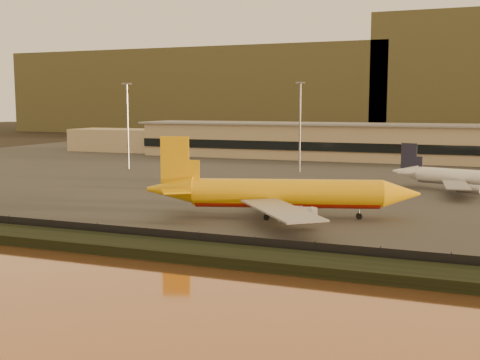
# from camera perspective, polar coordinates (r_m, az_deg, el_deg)

# --- Properties ---
(ground) EXTENTS (900.00, 900.00, 0.00)m
(ground) POSITION_cam_1_polar(r_m,az_deg,el_deg) (93.83, -1.66, -4.77)
(ground) COLOR black
(ground) RESTS_ON ground
(embankment) EXTENTS (320.00, 7.00, 1.40)m
(embankment) POSITION_cam_1_polar(r_m,az_deg,el_deg) (78.69, -6.50, -6.64)
(embankment) COLOR black
(embankment) RESTS_ON ground
(tarmac) EXTENTS (320.00, 220.00, 0.20)m
(tarmac) POSITION_cam_1_polar(r_m,az_deg,el_deg) (184.10, 9.90, 1.07)
(tarmac) COLOR #2D2D2D
(tarmac) RESTS_ON ground
(perimeter_fence) EXTENTS (300.00, 0.05, 2.20)m
(perimeter_fence) POSITION_cam_1_polar(r_m,az_deg,el_deg) (82.01, -5.21, -5.62)
(perimeter_fence) COLOR black
(perimeter_fence) RESTS_ON tarmac
(terminal_building) EXTENTS (202.00, 25.00, 12.60)m
(terminal_building) POSITION_cam_1_polar(r_m,az_deg,el_deg) (216.43, 7.76, 3.65)
(terminal_building) COLOR tan
(terminal_building) RESTS_ON tarmac
(apron_light_masts) EXTENTS (152.20, 12.20, 25.40)m
(apron_light_masts) POSITION_cam_1_polar(r_m,az_deg,el_deg) (160.94, 13.88, 5.67)
(apron_light_masts) COLOR slate
(apron_light_masts) RESTS_ON tarmac
(distant_hills) EXTENTS (470.00, 160.00, 70.00)m
(distant_hills) POSITION_cam_1_polar(r_m,az_deg,el_deg) (428.46, 13.78, 8.61)
(distant_hills) COLOR brown
(distant_hills) RESTS_ON ground
(dhl_cargo_jet) EXTENTS (45.51, 43.47, 13.85)m
(dhl_cargo_jet) POSITION_cam_1_polar(r_m,az_deg,el_deg) (102.07, 3.97, -1.33)
(dhl_cargo_jet) COLOR #E0A50B
(dhl_cargo_jet) RESTS_ON tarmac
(white_narrowbody_jet) EXTENTS (35.12, 33.51, 10.25)m
(white_narrowbody_jet) POSITION_cam_1_polar(r_m,az_deg,el_deg) (141.35, 20.97, 0.15)
(white_narrowbody_jet) COLOR white
(white_narrowbody_jet) RESTS_ON tarmac
(gse_vehicle_yellow) EXTENTS (4.46, 2.17, 1.97)m
(gse_vehicle_yellow) POSITION_cam_1_polar(r_m,az_deg,el_deg) (115.19, 3.66, -1.94)
(gse_vehicle_yellow) COLOR #E0A50B
(gse_vehicle_yellow) RESTS_ON tarmac
(gse_vehicle_white) EXTENTS (4.26, 2.59, 1.78)m
(gse_vehicle_white) POSITION_cam_1_polar(r_m,az_deg,el_deg) (137.20, -6.44, -0.53)
(gse_vehicle_white) COLOR white
(gse_vehicle_white) RESTS_ON tarmac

